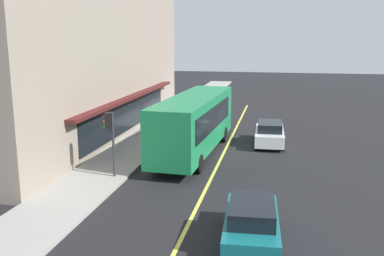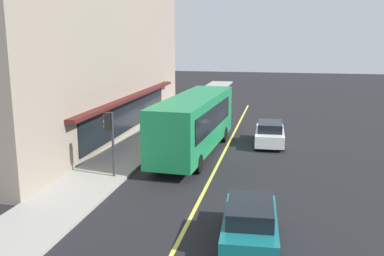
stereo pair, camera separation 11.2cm
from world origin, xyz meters
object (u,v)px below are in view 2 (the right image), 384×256
Objects in this scene: bus at (195,122)px; car_teal at (250,223)px; pedestrian_near_storefront at (177,103)px; car_white at (270,134)px; traffic_light at (109,129)px.

car_teal is (-10.94, -4.12, -1.24)m from bus.
bus is at bearing -161.48° from pedestrian_near_storefront.
car_white is at bearing -53.32° from bus.
car_white is at bearing -41.01° from traffic_light.
car_teal is (-5.55, -7.27, -1.79)m from traffic_light.
traffic_light is 1.76× the size of pedestrian_near_storefront.
bus is at bearing 126.68° from car_white.
car_white is 2.39× the size of pedestrian_near_storefront.
bus is 2.56× the size of car_teal.
pedestrian_near_storefront is (11.62, 3.89, -0.73)m from bus.
bus reaches higher than pedestrian_near_storefront.
car_teal is at bearing 179.08° from car_white.
pedestrian_near_storefront is (8.38, 8.24, 0.51)m from car_white.
traffic_light reaches higher than car_white.
bus reaches higher than car_white.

